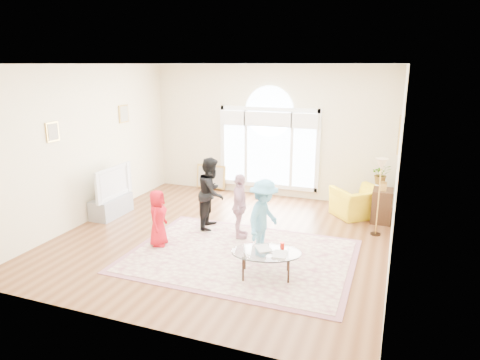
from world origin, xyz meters
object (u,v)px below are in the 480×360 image
at_px(tv_console, 111,206).
at_px(area_rug, 241,256).
at_px(television, 110,182).
at_px(armchair, 358,202).
at_px(coffee_table, 266,253).

bearing_deg(tv_console, area_rug, -15.73).
height_order(television, armchair, television).
bearing_deg(coffee_table, area_rug, 122.65).
height_order(coffee_table, armchair, armchair).
bearing_deg(television, tv_console, 180.00).
height_order(area_rug, tv_console, tv_console).
bearing_deg(armchair, television, -21.09).
bearing_deg(coffee_table, tv_console, 143.65).
bearing_deg(coffee_table, television, 143.62).
distance_m(television, armchair, 5.37).
distance_m(tv_console, armchair, 5.36).
height_order(area_rug, armchair, armchair).
distance_m(tv_console, television, 0.55).
xyz_separation_m(tv_console, television, (0.01, -0.00, 0.55)).
bearing_deg(armchair, tv_console, -21.11).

